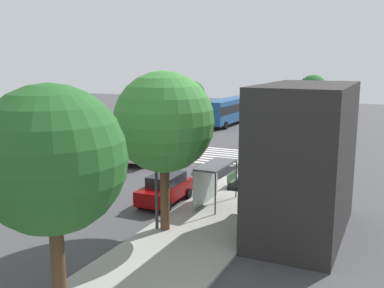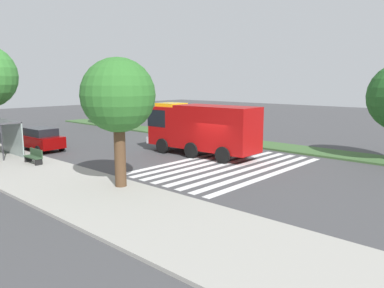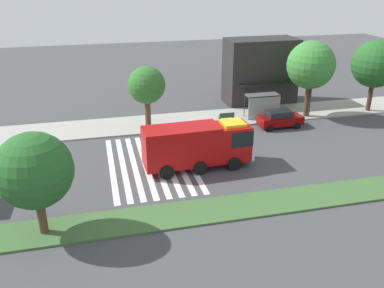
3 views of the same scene
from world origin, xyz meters
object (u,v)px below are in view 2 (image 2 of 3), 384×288
(bench_near_shelter, at_px, (34,156))
(parked_car_mid, at_px, (40,139))
(sidewalk_tree_west, at_px, (118,96))
(median_tree_center, at_px, (116,83))
(fire_truck, at_px, (199,127))
(bus_stop_shelter, at_px, (6,130))

(bench_near_shelter, bearing_deg, parked_car_mid, -29.80)
(parked_car_mid, bearing_deg, bench_near_shelter, 148.63)
(parked_car_mid, bearing_deg, sidewalk_tree_west, 168.78)
(median_tree_center, bearing_deg, bench_near_shelter, 129.34)
(fire_truck, distance_m, bench_near_shelter, 11.09)
(parked_car_mid, height_order, median_tree_center, median_tree_center)
(sidewalk_tree_west, distance_m, median_tree_center, 26.54)
(parked_car_mid, distance_m, sidewalk_tree_west, 13.63)
(bus_stop_shelter, height_order, bench_near_shelter, bus_stop_shelter)
(bench_near_shelter, xyz_separation_m, median_tree_center, (13.22, -16.12, 4.50))
(bus_stop_shelter, distance_m, bench_near_shelter, 4.20)
(fire_truck, bearing_deg, sidewalk_tree_west, 105.27)
(parked_car_mid, relative_size, sidewalk_tree_west, 0.71)
(sidewalk_tree_west, relative_size, median_tree_center, 0.83)
(bench_near_shelter, distance_m, sidewalk_tree_west, 9.14)
(fire_truck, height_order, median_tree_center, median_tree_center)
(median_tree_center, bearing_deg, fire_truck, 160.64)
(bench_near_shelter, height_order, sidewalk_tree_west, sidewalk_tree_west)
(fire_truck, height_order, bench_near_shelter, fire_truck)
(parked_car_mid, xyz_separation_m, bench_near_shelter, (-4.72, 2.70, -0.31))
(parked_car_mid, xyz_separation_m, bus_stop_shelter, (-0.72, 2.71, 0.98))
(fire_truck, bearing_deg, median_tree_center, -21.57)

